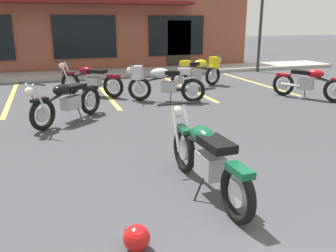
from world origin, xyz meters
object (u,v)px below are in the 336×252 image
object	(u,v)px
motorcycle_black_cruiser	(162,82)
motorcycle_orange_scrambler	(90,80)
motorcycle_blue_standard	(199,71)
helmet_on_pavement	(137,238)
motorcycle_red_sportbike	(67,101)
motorcycle_silver_naked	(310,82)
motorcycle_foreground_classic	(206,158)

from	to	relation	value
motorcycle_black_cruiser	motorcycle_orange_scrambler	size ratio (longest dim) A/B	1.12
motorcycle_blue_standard	helmet_on_pavement	bearing A→B (deg)	-117.31
motorcycle_black_cruiser	helmet_on_pavement	size ratio (longest dim) A/B	7.43
motorcycle_orange_scrambler	motorcycle_black_cruiser	bearing A→B (deg)	-38.49
motorcycle_red_sportbike	motorcycle_silver_naked	size ratio (longest dim) A/B	0.89
motorcycle_silver_naked	motorcycle_red_sportbike	bearing A→B (deg)	-177.55
motorcycle_blue_standard	motorcycle_foreground_classic	bearing A→B (deg)	-112.83
motorcycle_red_sportbike	helmet_on_pavement	size ratio (longest dim) A/B	6.46
motorcycle_blue_standard	motorcycle_red_sportbike	bearing A→B (deg)	-145.78
motorcycle_red_sportbike	motorcycle_blue_standard	xyz separation A→B (m)	(4.32, 2.94, 0.07)
motorcycle_orange_scrambler	motorcycle_red_sportbike	bearing A→B (deg)	-106.90
motorcycle_red_sportbike	motorcycle_blue_standard	bearing A→B (deg)	34.22
motorcycle_red_sportbike	motorcycle_silver_naked	bearing A→B (deg)	2.45
motorcycle_blue_standard	motorcycle_black_cruiser	bearing A→B (deg)	-137.74
motorcycle_foreground_classic	helmet_on_pavement	distance (m)	1.47
motorcycle_black_cruiser	motorcycle_orange_scrambler	distance (m)	2.19
motorcycle_red_sportbike	motorcycle_black_cruiser	world-z (taller)	same
motorcycle_black_cruiser	motorcycle_silver_naked	size ratio (longest dim) A/B	1.03
motorcycle_foreground_classic	motorcycle_silver_naked	xyz separation A→B (m)	(5.02, 4.21, 0.00)
motorcycle_red_sportbike	helmet_on_pavement	bearing A→B (deg)	-86.35
motorcycle_foreground_classic	helmet_on_pavement	world-z (taller)	motorcycle_foreground_classic
motorcycle_blue_standard	helmet_on_pavement	distance (m)	8.75
motorcycle_black_cruiser	motorcycle_silver_naked	xyz separation A→B (m)	(3.93, -1.03, -0.07)
motorcycle_silver_naked	helmet_on_pavement	xyz separation A→B (m)	(-6.14, -5.11, -0.33)
motorcycle_red_sportbike	motorcycle_blue_standard	size ratio (longest dim) A/B	0.82
motorcycle_orange_scrambler	helmet_on_pavement	size ratio (longest dim) A/B	6.67
motorcycle_orange_scrambler	helmet_on_pavement	xyz separation A→B (m)	(-0.50, -7.49, -0.33)
motorcycle_black_cruiser	motorcycle_red_sportbike	bearing A→B (deg)	-152.67
motorcycle_foreground_classic	helmet_on_pavement	xyz separation A→B (m)	(-1.12, -0.90, -0.33)
motorcycle_black_cruiser	motorcycle_silver_naked	bearing A→B (deg)	-14.65
motorcycle_foreground_classic	motorcycle_blue_standard	xyz separation A→B (m)	(2.89, 6.87, 0.07)
motorcycle_red_sportbike	motorcycle_black_cruiser	distance (m)	2.84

